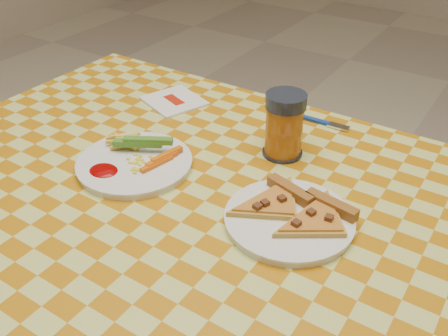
{
  "coord_description": "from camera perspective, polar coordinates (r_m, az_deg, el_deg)",
  "views": [
    {
      "loc": [
        0.41,
        -0.57,
        1.29
      ],
      "look_at": [
        -0.01,
        0.08,
        0.78
      ],
      "focal_mm": 40.0,
      "sensor_mm": 36.0,
      "label": 1
    }
  ],
  "objects": [
    {
      "name": "table",
      "position": [
        0.93,
        -2.09,
        -7.39
      ],
      "size": [
        1.28,
        0.88,
        0.76
      ],
      "color": "silver",
      "rests_on": "ground"
    },
    {
      "name": "fries_veggies",
      "position": [
        0.99,
        -10.05,
        1.79
      ],
      "size": [
        0.17,
        0.16,
        0.04
      ],
      "color": "#E0C947",
      "rests_on": "plate_left"
    },
    {
      "name": "pizza_slices",
      "position": [
        0.84,
        8.16,
        -4.74
      ],
      "size": [
        0.23,
        0.21,
        0.02
      ],
      "color": "gold",
      "rests_on": "plate_right"
    },
    {
      "name": "plate_left",
      "position": [
        0.98,
        -10.17,
        0.44
      ],
      "size": [
        0.24,
        0.24,
        0.01
      ],
      "primitive_type": "cylinder",
      "rotation": [
        0.0,
        0.0,
        -0.09
      ],
      "color": "white",
      "rests_on": "table"
    },
    {
      "name": "drink_glass",
      "position": [
        0.99,
        6.9,
        4.83
      ],
      "size": [
        0.08,
        0.08,
        0.13
      ],
      "color": "black",
      "rests_on": "table"
    },
    {
      "name": "napkin",
      "position": [
        1.22,
        -5.73,
        7.63
      ],
      "size": [
        0.17,
        0.16,
        0.01
      ],
      "rotation": [
        0.0,
        0.0,
        -0.36
      ],
      "color": "white",
      "rests_on": "table"
    },
    {
      "name": "fork",
      "position": [
        1.14,
        10.66,
        5.33
      ],
      "size": [
        0.15,
        0.02,
        0.01
      ],
      "rotation": [
        0.0,
        0.0,
        0.02
      ],
      "color": "navy",
      "rests_on": "table"
    },
    {
      "name": "plate_right",
      "position": [
        0.84,
        7.43,
        -5.93
      ],
      "size": [
        0.23,
        0.23,
        0.01
      ],
      "primitive_type": "cylinder",
      "rotation": [
        0.0,
        0.0,
        -0.09
      ],
      "color": "white",
      "rests_on": "table"
    }
  ]
}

